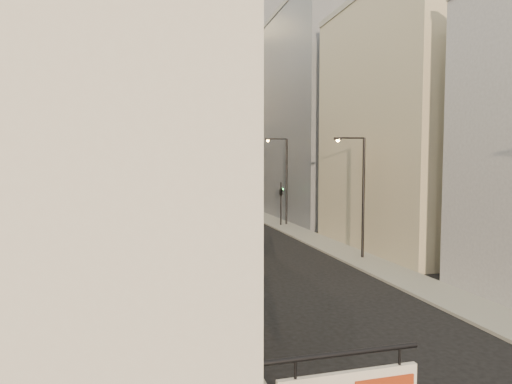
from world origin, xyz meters
name	(u,v)px	position (x,y,z in m)	size (l,w,h in m)	color
sidewalk_left	(161,218)	(-6.50, 55.00, 0.07)	(3.00, 140.00, 0.15)	gray
sidewalk_right	(259,215)	(6.50, 55.00, 0.07)	(3.00, 140.00, 0.15)	gray
near_building_left	(26,205)	(-10.99, 9.00, 6.02)	(8.30, 23.04, 12.30)	#582C1A
left_bldg_beige	(83,146)	(-12.00, 26.00, 8.00)	(8.00, 12.00, 16.00)	tan
left_bldg_grey	(106,132)	(-12.00, 42.00, 10.00)	(8.00, 16.00, 20.00)	gray
left_bldg_tan	(118,153)	(-12.00, 60.00, 8.50)	(8.00, 18.00, 17.00)	#95825C
left_bldg_wingrid	(124,137)	(-12.00, 80.00, 12.00)	(8.00, 20.00, 24.00)	gray
right_bldg_beige	(403,127)	(12.00, 30.00, 10.00)	(8.00, 16.00, 20.00)	tan
right_bldg_wingrid	(311,117)	(12.00, 50.00, 13.00)	(8.00, 20.00, 26.00)	gray
highrise	(286,67)	(18.00, 78.00, 25.66)	(21.00, 23.00, 51.20)	gray
clock_tower	(180,115)	(-1.00, 92.00, 17.63)	(14.00, 14.00, 44.90)	#95825C
white_tower	(245,103)	(10.00, 78.00, 18.61)	(8.00, 8.00, 41.50)	silver
streetlamp_mid	(360,190)	(6.59, 26.99, 5.07)	(2.32, 0.49, 8.88)	black
streetlamp_far	(284,176)	(6.86, 45.12, 5.65)	(2.60, 0.42, 9.90)	black
traffic_light_left	(171,202)	(-6.13, 39.50, 3.43)	(0.56, 0.45, 5.00)	black
traffic_light_right	(281,191)	(6.28, 44.61, 3.93)	(0.79, 0.79, 5.00)	black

